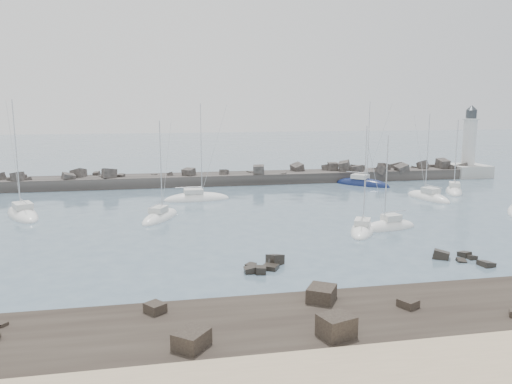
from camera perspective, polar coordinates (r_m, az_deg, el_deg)
The scene contains 14 objects.
ground at distance 53.46m, azimuth 3.02°, elevation -5.30°, with size 400.00×400.00×0.00m, color #496173.
rock_shelf at distance 33.87m, azimuth 12.60°, elevation -14.83°, with size 140.00×12.00×2.04m.
rock_cluster_near at distance 44.07m, azimuth 1.17°, elevation -8.51°, with size 4.01×3.73×1.67m.
rock_cluster_far at distance 49.69m, azimuth 22.31°, elevation -7.23°, with size 4.42×4.42×1.56m.
breakwater at distance 89.25m, azimuth -7.09°, elevation 1.08°, with size 115.00×6.95×5.34m.
lighthouse at distance 106.82m, azimuth 23.06°, elevation 3.31°, with size 7.00×7.00×14.60m.
sailboat_1 at distance 70.30m, azimuth -25.10°, elevation -2.39°, with size 7.12×10.46×15.87m.
sailboat_3 at distance 63.32m, azimuth -10.90°, elevation -2.90°, with size 5.98×8.56×13.14m.
sailboat_4 at distance 74.77m, azimuth -6.78°, elevation -0.81°, with size 9.92×3.59×15.30m.
sailboat_5 at distance 57.39m, azimuth 12.07°, elevation -4.30°, with size 6.00×8.26×12.70m.
sailboat_6 at distance 89.91m, azimuth 12.07°, elevation 0.88°, with size 9.10×9.26×15.66m.
sailboat_7 at distance 59.29m, azimuth 14.89°, elevation -3.94°, with size 7.53×3.66×11.66m.
sailboat_8 at distance 79.40m, azimuth 19.08°, elevation -0.65°, with size 4.46×8.99×13.74m.
sailboat_10 at distance 86.69m, azimuth 21.67°, elevation 0.05°, with size 5.93×8.11×12.69m.
Camera 1 is at (-12.50, -50.02, 14.13)m, focal length 35.00 mm.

